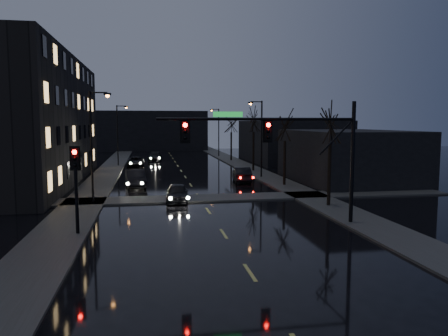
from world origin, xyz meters
name	(u,v)px	position (x,y,z in m)	size (l,w,h in m)	color
ground	(263,292)	(0.00, 0.00, 0.00)	(160.00, 160.00, 0.00)	black
sidewalk_left	(106,175)	(-8.50, 35.00, 0.06)	(3.00, 140.00, 0.12)	#2D2D2B
sidewalk_right	(256,172)	(8.50, 35.00, 0.06)	(3.00, 140.00, 0.12)	#2D2D2B
sidewalk_cross	(200,198)	(0.00, 18.50, 0.06)	(40.00, 3.00, 0.12)	#2D2D2B
apartment_block	(11,120)	(-16.50, 30.00, 6.00)	(12.00, 30.00, 12.00)	black
commercial_right_near	(348,156)	(15.50, 26.00, 2.50)	(10.00, 14.00, 5.00)	black
commercial_right_far	(291,141)	(17.00, 48.00, 3.00)	(12.00, 18.00, 6.00)	black
far_block	(152,131)	(-3.00, 78.00, 4.00)	(22.00, 10.00, 8.00)	black
signal_mast	(289,140)	(3.85, 9.00, 4.87)	(11.11, 0.41, 7.00)	black
signal_pole_left	(76,178)	(-7.50, 8.99, 3.01)	(0.35, 0.41, 4.53)	black
tree_near	(331,116)	(8.40, 14.00, 6.22)	(3.52, 3.52, 8.08)	black
tree_mid_a	(285,122)	(8.40, 24.00, 5.83)	(3.30, 3.30, 7.58)	black
tree_mid_b	(254,115)	(8.40, 36.00, 6.61)	(3.74, 3.74, 8.59)	black
tree_far	(231,120)	(8.40, 50.00, 6.06)	(3.43, 3.43, 7.88)	black
streetlight_l_near	(94,137)	(-7.58, 18.00, 4.77)	(1.53, 0.28, 8.00)	black
streetlight_l_far	(119,130)	(-7.58, 45.00, 4.77)	(1.53, 0.28, 8.00)	black
streetlight_r_mid	(260,132)	(7.58, 30.00, 4.77)	(1.53, 0.28, 8.00)	black
streetlight_r_far	(217,128)	(7.58, 58.00, 4.77)	(1.53, 0.28, 8.00)	black
oncoming_car_a	(177,193)	(-1.80, 17.67, 0.67)	(1.58, 3.92, 1.34)	black
oncoming_car_b	(136,179)	(-5.01, 25.50, 0.76)	(1.60, 4.59, 1.51)	black
oncoming_car_c	(136,162)	(-5.47, 43.99, 0.65)	(2.14, 4.65, 1.29)	black
oncoming_car_d	(155,157)	(-2.90, 51.56, 0.67)	(1.86, 4.58, 1.33)	black
lead_car	(242,175)	(5.10, 27.18, 0.73)	(1.54, 4.43, 1.46)	black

